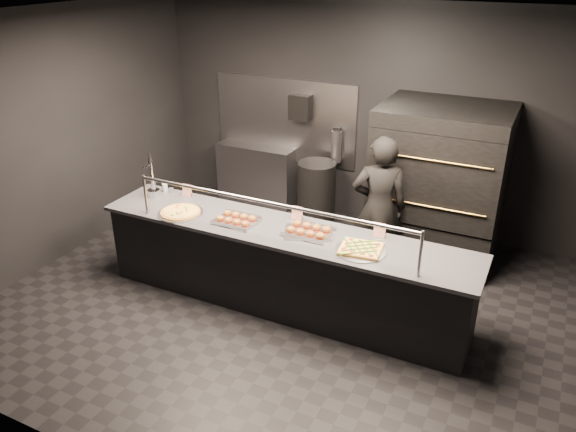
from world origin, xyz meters
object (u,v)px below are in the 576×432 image
object	(u,v)px
slider_tray_b	(309,231)
pizza_oven	(439,182)
slider_tray_a	(236,219)
trash_bin	(316,193)
round_pizza	(180,212)
towel_dispenser	(301,107)
worker	(379,208)
fire_extinguisher	(336,146)
service_counter	(282,267)
square_pizza	(361,249)
prep_shelf	(256,174)
beer_tap	(153,184)

from	to	relation	value
slider_tray_b	pizza_oven	bearing A→B (deg)	63.93
slider_tray_a	trash_bin	size ratio (longest dim) A/B	0.53
pizza_oven	trash_bin	world-z (taller)	pizza_oven
slider_tray_b	round_pizza	bearing A→B (deg)	-172.78
slider_tray_a	round_pizza	bearing A→B (deg)	-172.16
towel_dispenser	slider_tray_b	world-z (taller)	towel_dispenser
round_pizza	worker	size ratio (longest dim) A/B	0.29
towel_dispenser	trash_bin	bearing A→B (deg)	-38.58
slider_tray_b	trash_bin	world-z (taller)	slider_tray_b
pizza_oven	worker	size ratio (longest dim) A/B	1.11
slider_tray_b	slider_tray_a	bearing A→B (deg)	-173.30
fire_extinguisher	slider_tray_a	distance (m)	2.47
service_counter	round_pizza	size ratio (longest dim) A/B	8.17
pizza_oven	trash_bin	xyz separation A→B (m)	(-1.70, 0.17, -0.52)
slider_tray_b	worker	distance (m)	1.12
pizza_oven	square_pizza	distance (m)	2.01
service_counter	slider_tray_a	size ratio (longest dim) A/B	8.62
service_counter	pizza_oven	bearing A→B (deg)	57.73
pizza_oven	towel_dispenser	world-z (taller)	pizza_oven
prep_shelf	towel_dispenser	world-z (taller)	towel_dispenser
prep_shelf	worker	world-z (taller)	worker
fire_extinguisher	round_pizza	world-z (taller)	fire_extinguisher
beer_tap	fire_extinguisher	bearing A→B (deg)	59.03
towel_dispenser	fire_extinguisher	distance (m)	0.74
pizza_oven	slider_tray_a	bearing A→B (deg)	-131.15
beer_tap	square_pizza	size ratio (longest dim) A/B	1.15
pizza_oven	beer_tap	size ratio (longest dim) A/B	3.35
pizza_oven	prep_shelf	xyz separation A→B (m)	(-2.80, 0.42, -0.52)
slider_tray_b	service_counter	bearing A→B (deg)	-173.05
slider_tray_a	trash_bin	distance (m)	2.19
pizza_oven	fire_extinguisher	distance (m)	1.63
prep_shelf	square_pizza	bearing A→B (deg)	-43.98
pizza_oven	slider_tray_a	xyz separation A→B (m)	(-1.71, -1.96, -0.02)
worker	trash_bin	bearing A→B (deg)	-60.24
trash_bin	worker	world-z (taller)	worker
service_counter	towel_dispenser	bearing A→B (deg)	110.63
beer_tap	slider_tray_b	xyz separation A→B (m)	(2.02, -0.07, -0.13)
towel_dispenser	worker	world-z (taller)	towel_dispenser
service_counter	slider_tray_a	world-z (taller)	service_counter
beer_tap	trash_bin	size ratio (longest dim) A/B	0.64
square_pizza	trash_bin	xyz separation A→B (m)	(-1.38, 2.15, -0.49)
prep_shelf	round_pizza	world-z (taller)	round_pizza
trash_bin	pizza_oven	bearing A→B (deg)	-5.64
slider_tray_a	trash_bin	bearing A→B (deg)	89.55
beer_tap	trash_bin	distance (m)	2.41
service_counter	prep_shelf	world-z (taller)	service_counter
towel_dispenser	worker	distance (m)	2.19
round_pizza	slider_tray_b	size ratio (longest dim) A/B	0.88
pizza_oven	round_pizza	xyz separation A→B (m)	(-2.37, -2.05, -0.03)
prep_shelf	trash_bin	world-z (taller)	prep_shelf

